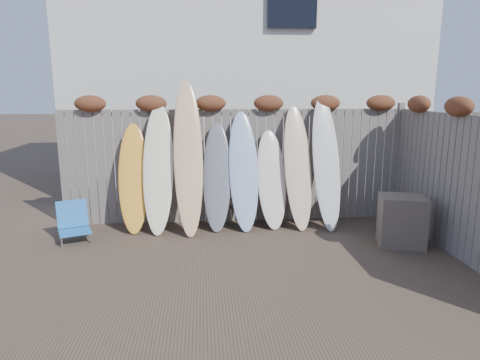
{
  "coord_description": "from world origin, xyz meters",
  "views": [
    {
      "loc": [
        -0.56,
        -5.04,
        2.31
      ],
      "look_at": [
        0.0,
        1.2,
        1.0
      ],
      "focal_mm": 32.0,
      "sensor_mm": 36.0,
      "label": 1
    }
  ],
  "objects": [
    {
      "name": "ground",
      "position": [
        0.0,
        0.0,
        0.0
      ],
      "size": [
        80.0,
        80.0,
        0.0
      ],
      "primitive_type": "plane",
      "color": "#493A2D"
    },
    {
      "name": "back_fence",
      "position": [
        0.06,
        2.39,
        1.18
      ],
      "size": [
        6.05,
        0.28,
        2.24
      ],
      "color": "slate",
      "rests_on": "ground"
    },
    {
      "name": "right_fence",
      "position": [
        2.99,
        0.25,
        1.14
      ],
      "size": [
        0.28,
        4.4,
        2.24
      ],
      "color": "slate",
      "rests_on": "ground"
    },
    {
      "name": "house",
      "position": [
        0.5,
        6.5,
        3.2
      ],
      "size": [
        8.5,
        5.5,
        6.33
      ],
      "color": "silver",
      "rests_on": "ground"
    },
    {
      "name": "beach_chair",
      "position": [
        -2.59,
        1.58,
        0.28
      ],
      "size": [
        0.61,
        0.63,
        0.61
      ],
      "color": "blue",
      "rests_on": "ground"
    },
    {
      "name": "wooden_crate",
      "position": [
        2.44,
        0.92,
        0.38
      ],
      "size": [
        0.77,
        0.7,
        0.76
      ],
      "primitive_type": "cube",
      "rotation": [
        0.0,
        0.0,
        -0.26
      ],
      "color": "#504A3C",
      "rests_on": "ground"
    },
    {
      "name": "lattice_panel",
      "position": [
        3.08,
        1.03,
        0.88
      ],
      "size": [
        0.18,
        1.17,
        1.75
      ],
      "primitive_type": "cube",
      "rotation": [
        0.0,
        0.0,
        0.12
      ],
      "color": "#433529",
      "rests_on": "ground"
    },
    {
      "name": "surfboard_0",
      "position": [
        -1.7,
        2.02,
        0.89
      ],
      "size": [
        0.51,
        0.65,
        1.78
      ],
      "primitive_type": "ellipsoid",
      "rotation": [
        -0.31,
        0.0,
        0.03
      ],
      "color": "#FFA82E",
      "rests_on": "ground"
    },
    {
      "name": "surfboard_1",
      "position": [
        -1.28,
        1.97,
        1.06
      ],
      "size": [
        0.55,
        0.78,
        2.11
      ],
      "primitive_type": "ellipsoid",
      "rotation": [
        -0.31,
        0.0,
        -0.06
      ],
      "color": "white",
      "rests_on": "ground"
    },
    {
      "name": "surfboard_2",
      "position": [
        -0.79,
        1.9,
        1.25
      ],
      "size": [
        0.52,
        0.89,
        2.49
      ],
      "primitive_type": "ellipsoid",
      "rotation": [
        -0.31,
        0.0,
        0.05
      ],
      "color": "#DBB37F",
      "rests_on": "ground"
    },
    {
      "name": "surfboard_3",
      "position": [
        -0.32,
        2.0,
        0.89
      ],
      "size": [
        0.52,
        0.67,
        1.79
      ],
      "primitive_type": "ellipsoid",
      "rotation": [
        -0.31,
        0.0,
        -0.08
      ],
      "color": "slate",
      "rests_on": "ground"
    },
    {
      "name": "surfboard_4",
      "position": [
        0.13,
        2.0,
        0.99
      ],
      "size": [
        0.54,
        0.73,
        1.98
      ],
      "primitive_type": "ellipsoid",
      "rotation": [
        -0.31,
        0.0,
        0.06
      ],
      "color": "#99B1D9",
      "rests_on": "ground"
    },
    {
      "name": "surfboard_5",
      "position": [
        0.62,
        2.02,
        0.83
      ],
      "size": [
        0.56,
        0.65,
        1.66
      ],
      "primitive_type": "ellipsoid",
      "rotation": [
        -0.31,
        0.0,
        0.1
      ],
      "color": "silver",
      "rests_on": "ground"
    },
    {
      "name": "surfboard_6",
      "position": [
        1.06,
        1.99,
        1.04
      ],
      "size": [
        0.54,
        0.78,
        2.07
      ],
      "primitive_type": "ellipsoid",
      "rotation": [
        -0.31,
        0.0,
        0.1
      ],
      "color": "beige",
      "rests_on": "ground"
    },
    {
      "name": "surfboard_7",
      "position": [
        1.54,
        1.94,
        1.11
      ],
      "size": [
        0.53,
        0.82,
        2.22
      ],
      "primitive_type": "ellipsoid",
      "rotation": [
        -0.31,
        0.0,
        0.09
      ],
      "color": "silver",
      "rests_on": "ground"
    }
  ]
}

